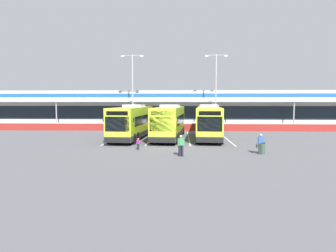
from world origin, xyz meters
TOP-DOWN VIEW (x-y plane):
  - ground_plane at (0.00, 0.00)m, footprint 200.00×200.00m
  - terminal_building at (-0.00, 26.91)m, footprint 70.00×13.00m
  - red_barrier_wall at (0.00, 14.50)m, footprint 60.00×0.40m
  - coach_bus_leftmost at (-4.20, 5.28)m, footprint 3.66×12.31m
  - coach_bus_left_centre at (-0.09, 5.48)m, footprint 3.66×12.31m
  - coach_bus_centre at (4.33, 5.71)m, footprint 3.66×12.31m
  - bay_stripe_far_west at (-6.30, 6.00)m, footprint 0.14×13.00m
  - bay_stripe_west at (-2.10, 6.00)m, footprint 0.14×13.00m
  - bay_stripe_mid_west at (2.10, 6.00)m, footprint 0.14×13.00m
  - bay_stripe_centre at (6.30, 6.00)m, footprint 0.14×13.00m
  - pedestrian_with_handbag at (7.46, -4.52)m, footprint 0.63×0.39m
  - pedestrian_in_dark_coat at (1.22, -5.74)m, footprint 0.53×0.33m
  - pedestrian_child at (-2.43, -2.75)m, footprint 0.31×0.26m
  - lamp_post_west at (-5.92, 16.56)m, footprint 3.24×0.28m
  - lamp_post_centre at (6.33, 16.84)m, footprint 3.24×0.28m
  - litter_bin at (7.59, -4.40)m, footprint 0.54×0.54m

SIDE VIEW (x-z plane):
  - ground_plane at x=0.00m, z-range 0.00..0.00m
  - bay_stripe_far_west at x=-6.30m, z-range 0.00..0.01m
  - bay_stripe_west at x=-2.10m, z-range 0.00..0.01m
  - bay_stripe_mid_west at x=2.10m, z-range 0.00..0.01m
  - bay_stripe_centre at x=6.30m, z-range 0.00..0.01m
  - litter_bin at x=7.59m, z-range 0.00..0.93m
  - pedestrian_child at x=-2.43m, z-range 0.04..1.04m
  - red_barrier_wall at x=0.00m, z-range 0.01..1.10m
  - pedestrian_with_handbag at x=7.46m, z-range 0.05..1.67m
  - pedestrian_in_dark_coat at x=1.22m, z-range 0.06..1.68m
  - coach_bus_leftmost at x=-4.20m, z-range -0.10..3.68m
  - coach_bus_left_centre at x=-0.09m, z-range -0.10..3.68m
  - coach_bus_centre at x=4.33m, z-range -0.10..3.68m
  - terminal_building at x=0.00m, z-range 0.01..6.01m
  - lamp_post_west at x=-5.92m, z-range 0.79..11.79m
  - lamp_post_centre at x=6.33m, z-range 0.79..11.79m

